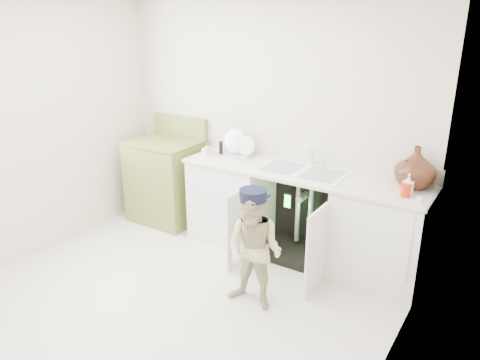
# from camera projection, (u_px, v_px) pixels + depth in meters

# --- Properties ---
(ground) EXTENTS (3.50, 3.50, 0.00)m
(ground) POSITION_uv_depth(u_px,v_px,m) (181.00, 294.00, 4.11)
(ground) COLOR beige
(ground) RESTS_ON ground
(room_shell) EXTENTS (6.00, 5.50, 1.26)m
(room_shell) POSITION_uv_depth(u_px,v_px,m) (175.00, 159.00, 3.69)
(room_shell) COLOR beige
(room_shell) RESTS_ON ground
(counter_run) EXTENTS (2.44, 1.02, 1.27)m
(counter_run) POSITION_uv_depth(u_px,v_px,m) (305.00, 212.00, 4.61)
(counter_run) COLOR white
(counter_run) RESTS_ON ground
(avocado_stove) EXTENTS (0.77, 0.65, 1.19)m
(avocado_stove) POSITION_uv_depth(u_px,v_px,m) (167.00, 179.00, 5.47)
(avocado_stove) COLOR olive
(avocado_stove) RESTS_ON ground
(repair_worker) EXTENTS (0.51, 0.85, 1.04)m
(repair_worker) POSITION_uv_depth(u_px,v_px,m) (254.00, 250.00, 3.80)
(repair_worker) COLOR beige
(repair_worker) RESTS_ON ground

